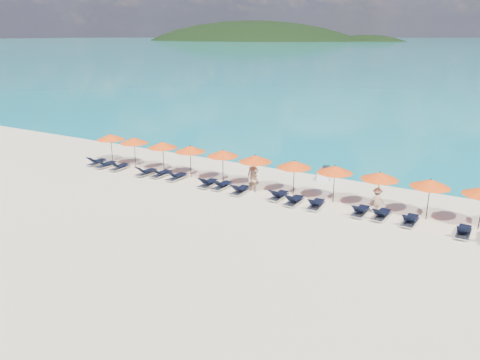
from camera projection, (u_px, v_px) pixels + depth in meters
The scene contains 33 objects.
ground at pixel (212, 215), 25.40m from camera, with size 1400.00×1400.00×0.00m, color beige.
headland_main at pixel (249, 70), 625.88m from camera, with size 374.00×242.00×126.50m.
headland_small at pixel (365, 71), 569.17m from camera, with size 162.00×126.00×85.50m.
jetski at pixel (325, 173), 31.89m from camera, with size 1.18×2.21×0.75m.
beachgoer_a at pixel (253, 175), 29.30m from camera, with size 0.68×0.45×1.87m, color tan.
beachgoer_b at pixel (253, 180), 28.91m from camera, with size 0.74×0.43×1.53m, color tan.
beachgoer_c at pixel (377, 201), 25.48m from camera, with size 0.95×0.44×1.47m, color tan.
umbrella_0 at pixel (111, 137), 35.09m from camera, with size 2.10×2.10×2.28m.
umbrella_1 at pixel (134, 140), 33.94m from camera, with size 2.10×2.10×2.28m.
umbrella_2 at pixel (163, 145), 32.60m from camera, with size 2.10×2.10×2.28m.
umbrella_3 at pixel (190, 149), 31.47m from camera, with size 2.10×2.10×2.28m.
umbrella_4 at pixel (223, 153), 30.32m from camera, with size 2.10×2.10×2.28m.
umbrella_5 at pixel (255, 159), 29.03m from camera, with size 2.10×2.10×2.28m.
umbrella_6 at pixel (294, 164), 27.78m from camera, with size 2.10×2.10×2.28m.
umbrella_7 at pixel (335, 169), 26.74m from camera, with size 2.10×2.10×2.28m.
umbrella_8 at pixel (380, 176), 25.50m from camera, with size 2.10×2.10×2.28m.
umbrella_9 at pixel (430, 183), 24.25m from camera, with size 2.10×2.10×2.28m.
lounger_0 at pixel (97, 162), 35.04m from camera, with size 0.71×1.73×0.66m.
lounger_1 at pixel (106, 164), 34.37m from camera, with size 0.72×1.73×0.66m.
lounger_2 at pixel (119, 167), 33.77m from camera, with size 0.69×1.72×0.66m.
lounger_3 at pixel (146, 172), 32.49m from camera, with size 0.78×1.75×0.66m.
lounger_4 at pixel (161, 173), 32.14m from camera, with size 0.75×1.74×0.66m.
lounger_5 at pixel (177, 176), 31.48m from camera, with size 0.71×1.73×0.66m.
lounger_6 at pixel (208, 183), 30.11m from camera, with size 0.71×1.73×0.66m.
lounger_7 at pixel (222, 185), 29.68m from camera, with size 0.68×1.72×0.66m.
lounger_8 at pixel (240, 190), 28.77m from camera, with size 0.68×1.72×0.66m.
lounger_9 at pixel (278, 195), 27.81m from camera, with size 0.67×1.72×0.66m.
lounger_10 at pixel (294, 200), 26.98m from camera, with size 0.65×1.71×0.66m.
lounger_11 at pixel (316, 204), 26.38m from camera, with size 0.75×1.74×0.66m.
lounger_12 at pixel (361, 211), 25.39m from camera, with size 0.67×1.72×0.66m.
lounger_13 at pixel (381, 214), 24.89m from camera, with size 0.75×1.74×0.66m.
lounger_14 at pixel (410, 220), 24.12m from camera, with size 0.69×1.72×0.66m.
lounger_15 at pixel (464, 231), 22.75m from camera, with size 0.65×1.71×0.66m.
Camera 1 is at (13.25, -19.64, 9.46)m, focal length 35.00 mm.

